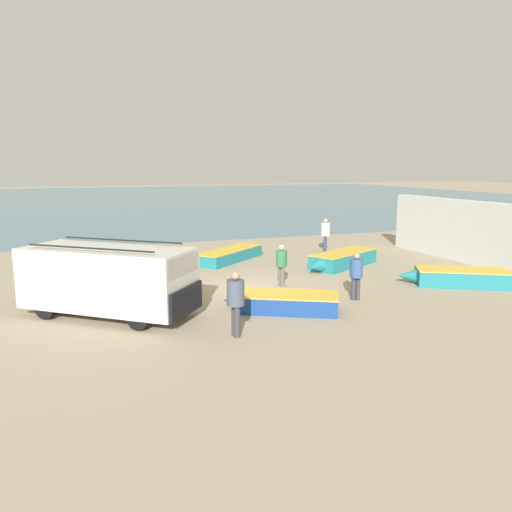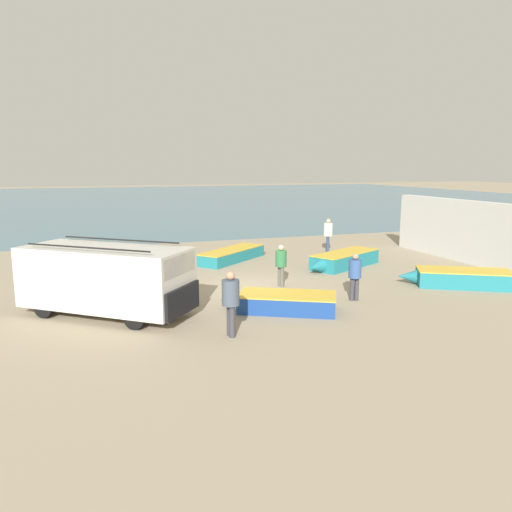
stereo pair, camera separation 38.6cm
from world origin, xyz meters
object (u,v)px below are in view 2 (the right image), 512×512
fishing_rowboat_2 (460,278)px  fishing_rowboat_4 (234,254)px  fisherman_3 (231,298)px  fisherman_1 (328,232)px  fishing_rowboat_3 (284,302)px  fisherman_0 (281,262)px  parked_van (107,277)px  fishing_rowboat_0 (100,259)px  fisherman_2 (355,272)px  fishing_rowboat_1 (343,260)px

fishing_rowboat_2 → fishing_rowboat_4: size_ratio=0.92×
fishing_rowboat_2 → fisherman_3: (-9.84, -2.61, 0.76)m
fisherman_3 → fishing_rowboat_2: bearing=9.3°
fishing_rowboat_2 → fisherman_1: fisherman_1 is taller
fishing_rowboat_3 → fisherman_0: 3.29m
fisherman_0 → fisherman_1: bearing=38.4°
parked_van → fishing_rowboat_3: bearing=24.2°
fishing_rowboat_0 → parked_van: bearing=-145.8°
fishing_rowboat_3 → fisherman_1: (6.35, 9.39, 0.78)m
parked_van → fishing_rowboat_0: 8.06m
fishing_rowboat_2 → fishing_rowboat_3: size_ratio=1.11×
fishing_rowboat_3 → fishing_rowboat_4: (0.94, 8.77, 0.00)m
fishing_rowboat_2 → fisherman_0: size_ratio=2.55×
fishing_rowboat_0 → fisherman_2: size_ratio=2.37×
fishing_rowboat_0 → fishing_rowboat_1: size_ratio=0.87×
fishing_rowboat_1 → fishing_rowboat_2: 5.28m
fisherman_3 → fishing_rowboat_3: bearing=32.6°
fishing_rowboat_0 → fisherman_2: fisherman_2 is taller
fishing_rowboat_0 → fisherman_0: 9.04m
fishing_rowboat_4 → fisherman_0: bearing=-128.6°
fishing_rowboat_4 → fisherman_0: 5.79m
fisherman_1 → fisherman_3: bearing=-100.1°
fishing_rowboat_0 → fishing_rowboat_4: fishing_rowboat_0 is taller
fishing_rowboat_0 → fishing_rowboat_1: fishing_rowboat_0 is taller
parked_van → fisherman_0: bearing=53.2°
parked_van → fisherman_2: 8.10m
fishing_rowboat_3 → fisherman_0: fisherman_0 is taller
fishing_rowboat_4 → fisherman_2: size_ratio=2.72×
fisherman_0 → fisherman_2: (1.63, -2.66, 0.02)m
fisherman_2 → fishing_rowboat_2: bearing=106.6°
fishing_rowboat_2 → fisherman_1: 8.67m
fisherman_1 → fishing_rowboat_0: bearing=-152.5°
fishing_rowboat_0 → fishing_rowboat_3: 10.78m
fishing_rowboat_1 → fisherman_2: size_ratio=2.73×
fishing_rowboat_1 → fishing_rowboat_4: size_ratio=1.00×
fishing_rowboat_2 → fisherman_1: (-1.23, 8.55, 0.74)m
fisherman_0 → fisherman_2: size_ratio=0.98×
fishing_rowboat_0 → fishing_rowboat_3: bearing=-116.4°
fishing_rowboat_2 → fishing_rowboat_3: (-7.58, -0.84, -0.04)m
fishing_rowboat_4 → fisherman_1: size_ratio=2.51×
fisherman_1 → fisherman_2: (-3.61, -9.02, -0.08)m
fishing_rowboat_0 → fisherman_3: (3.00, -11.17, 0.73)m
fishing_rowboat_1 → fishing_rowboat_2: fishing_rowboat_1 is taller
fishing_rowboat_1 → fishing_rowboat_3: size_ratio=1.21×
fishing_rowboat_4 → fisherman_3: bearing=-147.2°
fishing_rowboat_1 → parked_van: bearing=-6.2°
parked_van → fishing_rowboat_2: size_ratio=1.31×
fisherman_3 → fisherman_2: bearing=17.6°
fishing_rowboat_0 → fisherman_0: bearing=-100.7°
fishing_rowboat_1 → fisherman_0: fisherman_0 is taller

